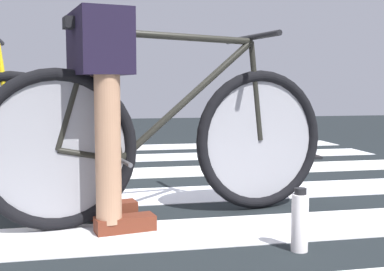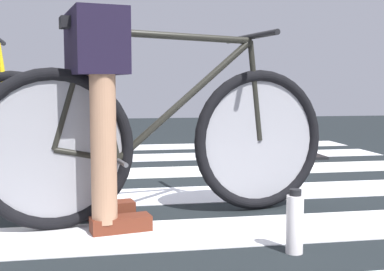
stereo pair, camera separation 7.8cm
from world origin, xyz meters
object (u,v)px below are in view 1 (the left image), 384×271
(cyclist_1_of_2, at_px, (101,89))
(water_bottle, at_px, (300,221))
(bicycle_1_of_2, at_px, (166,139))
(traffic_cone, at_px, (291,132))

(cyclist_1_of_2, height_order, water_bottle, cyclist_1_of_2)
(bicycle_1_of_2, xyz_separation_m, water_bottle, (0.43, -0.58, -0.27))
(cyclist_1_of_2, xyz_separation_m, water_bottle, (0.73, -0.52, -0.51))
(bicycle_1_of_2, bearing_deg, cyclist_1_of_2, 180.00)
(water_bottle, height_order, traffic_cone, traffic_cone)
(bicycle_1_of_2, distance_m, cyclist_1_of_2, 0.39)
(traffic_cone, bearing_deg, bicycle_1_of_2, -127.36)
(cyclist_1_of_2, height_order, traffic_cone, cyclist_1_of_2)
(cyclist_1_of_2, relative_size, traffic_cone, 2.03)
(bicycle_1_of_2, height_order, traffic_cone, bicycle_1_of_2)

